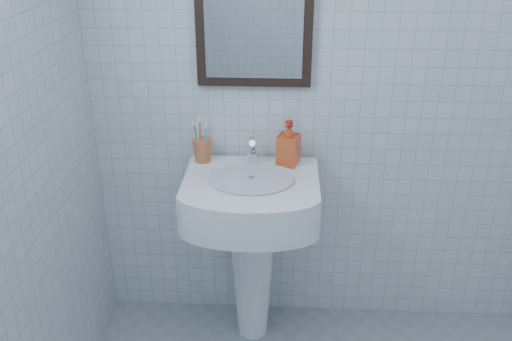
{
  "coord_description": "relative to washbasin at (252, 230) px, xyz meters",
  "views": [
    {
      "loc": [
        -0.2,
        -1.26,
        1.99
      ],
      "look_at": [
        -0.32,
        0.86,
        0.97
      ],
      "focal_mm": 40.0,
      "sensor_mm": 36.0,
      "label": 1
    }
  ],
  "objects": [
    {
      "name": "washbasin",
      "position": [
        0.0,
        0.0,
        0.0
      ],
      "size": [
        0.59,
        0.43,
        0.91
      ],
      "color": "white",
      "rests_on": "ground"
    },
    {
      "name": "wall_back",
      "position": [
        0.34,
        0.21,
        0.64
      ],
      "size": [
        2.2,
        0.02,
        2.5
      ],
      "primitive_type": "cube",
      "color": "silver",
      "rests_on": "ground"
    },
    {
      "name": "toothbrush_cup",
      "position": [
        -0.23,
        0.12,
        0.34
      ],
      "size": [
        0.11,
        0.11,
        0.11
      ],
      "primitive_type": null,
      "rotation": [
        0.0,
        0.0,
        0.23
      ],
      "color": "#BF6534",
      "rests_on": "washbasin"
    },
    {
      "name": "wall_mirror",
      "position": [
        -0.0,
        0.19,
        0.94
      ],
      "size": [
        0.5,
        0.04,
        0.62
      ],
      "color": "black",
      "rests_on": "wall_back"
    },
    {
      "name": "soap_dispenser",
      "position": [
        0.16,
        0.12,
        0.39
      ],
      "size": [
        0.12,
        0.12,
        0.2
      ],
      "primitive_type": "imported",
      "rotation": [
        0.0,
        0.0,
        -0.32
      ],
      "color": "#D34814",
      "rests_on": "washbasin"
    },
    {
      "name": "faucet",
      "position": [
        0.0,
        0.11,
        0.34
      ],
      "size": [
        0.06,
        0.12,
        0.14
      ],
      "color": "silver",
      "rests_on": "washbasin"
    }
  ]
}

